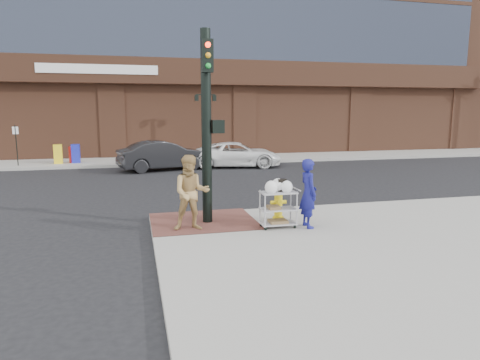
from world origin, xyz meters
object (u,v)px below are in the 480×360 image
object	(u,v)px
utility_cart	(278,206)
fire_hydrant	(278,203)
pedestrian_tan	(191,193)
lamp_post	(206,118)
traffic_signal_pole	(207,122)
sedan_dark	(164,155)
woman_blue	(308,193)
minivan_white	(237,155)

from	to	relation	value
utility_cart	fire_hydrant	size ratio (longest dim) A/B	1.33
pedestrian_tan	fire_hydrant	world-z (taller)	pedestrian_tan
lamp_post	traffic_signal_pole	bearing A→B (deg)	-99.24
traffic_signal_pole	sedan_dark	xyz separation A→B (m)	(-0.37, 11.60, -2.06)
traffic_signal_pole	pedestrian_tan	distance (m)	1.92
pedestrian_tan	lamp_post	bearing A→B (deg)	83.00
lamp_post	woman_blue	distance (m)	16.39
traffic_signal_pole	pedestrian_tan	world-z (taller)	traffic_signal_pole
lamp_post	fire_hydrant	xyz separation A→B (m)	(-0.58, -15.45, -1.99)
sedan_dark	minivan_white	xyz separation A→B (m)	(4.03, 0.32, -0.09)
utility_cart	fire_hydrant	distance (m)	0.76
traffic_signal_pole	sedan_dark	size ratio (longest dim) A/B	1.06
pedestrian_tan	traffic_signal_pole	bearing A→B (deg)	52.98
traffic_signal_pole	fire_hydrant	bearing A→B (deg)	-6.82
lamp_post	traffic_signal_pole	size ratio (longest dim) A/B	0.80
traffic_signal_pole	pedestrian_tan	xyz separation A→B (m)	(-0.53, -0.62, -1.74)
sedan_dark	minivan_white	world-z (taller)	sedan_dark
woman_blue	utility_cart	size ratio (longest dim) A/B	1.41
sedan_dark	minivan_white	bearing A→B (deg)	-99.18
traffic_signal_pole	utility_cart	world-z (taller)	traffic_signal_pole
pedestrian_tan	fire_hydrant	size ratio (longest dim) A/B	2.01
lamp_post	sedan_dark	xyz separation A→B (m)	(-2.84, -3.62, -1.84)
lamp_post	woman_blue	xyz separation A→B (m)	(-0.08, -16.32, -1.58)
sedan_dark	utility_cart	distance (m)	12.70
traffic_signal_pole	sedan_dark	bearing A→B (deg)	91.80
minivan_white	sedan_dark	bearing A→B (deg)	105.48
lamp_post	utility_cart	distance (m)	16.30
traffic_signal_pole	sedan_dark	world-z (taller)	traffic_signal_pole
lamp_post	fire_hydrant	bearing A→B (deg)	-92.17
traffic_signal_pole	woman_blue	world-z (taller)	traffic_signal_pole
traffic_signal_pole	pedestrian_tan	size ratio (longest dim) A/B	2.65
lamp_post	utility_cart	bearing A→B (deg)	-92.96
sedan_dark	utility_cart	xyz separation A→B (m)	(2.01, -12.54, -0.06)
pedestrian_tan	minivan_white	xyz separation A→B (m)	(4.20, 12.55, -0.41)
woman_blue	utility_cart	xyz separation A→B (m)	(-0.75, 0.15, -0.32)
pedestrian_tan	sedan_dark	bearing A→B (deg)	92.97
traffic_signal_pole	utility_cart	size ratio (longest dim) A/B	3.99
sedan_dark	fire_hydrant	size ratio (longest dim) A/B	5.01
utility_cart	minivan_white	bearing A→B (deg)	81.06
sedan_dark	woman_blue	bearing A→B (deg)	178.49
lamp_post	woman_blue	world-z (taller)	lamp_post
minivan_white	fire_hydrant	bearing A→B (deg)	-177.41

